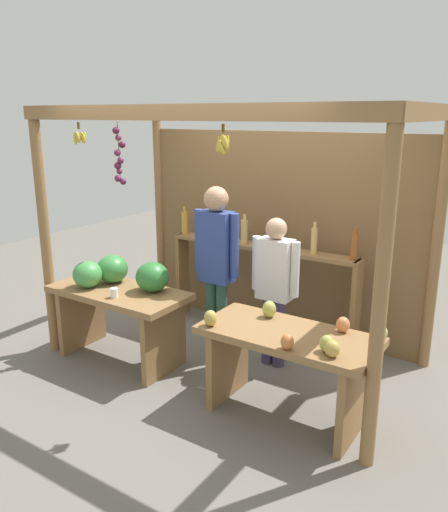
% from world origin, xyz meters
% --- Properties ---
extents(ground_plane, '(12.00, 12.00, 0.00)m').
position_xyz_m(ground_plane, '(0.00, 0.00, 0.00)').
color(ground_plane, slate).
rests_on(ground_plane, ground).
extents(market_stall, '(3.38, 1.82, 2.41)m').
position_xyz_m(market_stall, '(-0.01, 0.42, 1.38)').
color(market_stall, olive).
rests_on(market_stall, ground).
extents(fruit_counter_left, '(1.37, 0.67, 1.01)m').
position_xyz_m(fruit_counter_left, '(-0.91, -0.61, 0.67)').
color(fruit_counter_left, olive).
rests_on(fruit_counter_left, ground).
extents(fruit_counter_right, '(1.38, 0.65, 0.87)m').
position_xyz_m(fruit_counter_right, '(0.91, -0.64, 0.55)').
color(fruit_counter_right, olive).
rests_on(fruit_counter_right, ground).
extents(bottle_shelf_unit, '(2.17, 0.22, 1.32)m').
position_xyz_m(bottle_shelf_unit, '(-0.07, 0.64, 0.80)').
color(bottle_shelf_unit, olive).
rests_on(bottle_shelf_unit, ground).
extents(vendor_man, '(0.48, 0.23, 1.71)m').
position_xyz_m(vendor_man, '(-0.13, -0.10, 1.03)').
color(vendor_man, '#305B4A').
rests_on(vendor_man, ground).
extents(vendor_woman, '(0.48, 0.20, 1.44)m').
position_xyz_m(vendor_woman, '(0.40, 0.08, 0.85)').
color(vendor_woman, '#3E355A').
rests_on(vendor_woman, ground).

